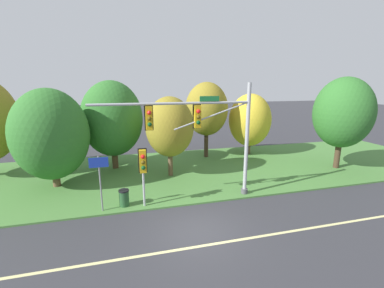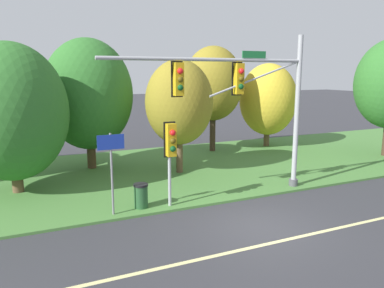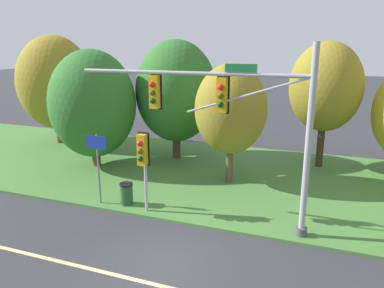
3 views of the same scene
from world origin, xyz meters
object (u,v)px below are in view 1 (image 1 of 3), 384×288
Objects in this scene: tree_furthest_back at (343,113)px; tree_behind_signpost at (112,119)px; route_sign_post at (100,175)px; tree_left_of_mast at (51,135)px; tree_tall_centre at (207,109)px; pedestrian_signal_near_kerb at (143,165)px; tree_mid_verge at (170,127)px; tree_right_far at (250,120)px; trash_bin at (124,198)px; traffic_signal_mast at (206,127)px.

tree_behind_signpost is at bearing 165.50° from tree_furthest_back.
tree_furthest_back is at bearing 9.09° from route_sign_post.
tree_tall_centre is at bearing 19.81° from tree_left_of_mast.
pedestrian_signal_near_kerb is at bearing -169.10° from tree_furthest_back.
tree_left_of_mast is at bearing -179.12° from tree_mid_verge.
tree_furthest_back is at bearing -49.19° from tree_right_far.
tree_right_far reaches higher than route_sign_post.
tree_furthest_back is (15.42, 2.97, 1.99)m from pedestrian_signal_near_kerb.
route_sign_post is at bearing -135.02° from tree_mid_verge.
tree_tall_centre is at bearing 179.30° from tree_right_far.
route_sign_post is at bearing -165.84° from trash_bin.
tree_mid_verge is 1.01× the size of tree_right_far.
tree_left_of_mast is 0.94× the size of tree_tall_centre.
route_sign_post is 5.54m from tree_left_of_mast.
pedestrian_signal_near_kerb is 0.46× the size of tree_furthest_back.
pedestrian_signal_near_kerb is at bearing -116.10° from tree_mid_verge.
traffic_signal_mast is 4.00m from pedestrian_signal_near_kerb.
tree_behind_signpost is at bearing 38.85° from tree_left_of_mast.
traffic_signal_mast is at bearing 1.13° from route_sign_post.
pedestrian_signal_near_kerb is 5.25m from tree_mid_verge.
tree_right_far is (4.25, -0.05, -1.11)m from tree_tall_centre.
tree_furthest_back is (20.77, -1.51, 0.95)m from tree_left_of_mast.
traffic_signal_mast is 1.54× the size of tree_mid_verge.
tree_tall_centre is (11.64, 4.19, 0.92)m from tree_left_of_mast.
pedestrian_signal_near_kerb is at bearing -22.11° from trash_bin.
pedestrian_signal_near_kerb is 2.25m from trash_bin.
tree_tall_centre is (8.01, 1.27, 0.42)m from tree_behind_signpost.
tree_behind_signpost is 7.81m from trash_bin.
traffic_signal_mast is at bearing -167.15° from tree_furthest_back.
tree_left_of_mast is 0.89× the size of tree_furthest_back.
tree_furthest_back is at bearing -14.50° from tree_behind_signpost.
tree_mid_verge is (-1.31, 4.33, -0.62)m from traffic_signal_mast.
route_sign_post is at bearing -170.91° from tree_furthest_back.
tree_furthest_back reaches higher than tree_tall_centre.
tree_left_of_mast is 4.69m from tree_behind_signpost.
tree_tall_centre is at bearing 71.99° from traffic_signal_mast.
tree_right_far is (12.74, 8.47, 1.23)m from route_sign_post.
traffic_signal_mast reaches higher than tree_right_far.
tree_tall_centre is at bearing 48.21° from trash_bin.
tree_furthest_back is 17.14m from trash_bin.
tree_left_of_mast is 16.42m from tree_right_far.
tree_furthest_back is (4.88, -5.65, 1.14)m from tree_right_far.
tree_furthest_back reaches higher than tree_right_far.
tree_behind_signpost is (-5.27, 7.14, -0.27)m from traffic_signal_mast.
traffic_signal_mast is 4.57m from tree_mid_verge.
traffic_signal_mast is 1.29× the size of tree_behind_signpost.
tree_mid_verge is (3.97, -2.81, -0.35)m from tree_behind_signpost.
tree_left_of_mast is at bearing 154.66° from traffic_signal_mast.
route_sign_post is 0.44× the size of tree_behind_signpost.
tree_furthest_back reaches higher than traffic_signal_mast.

